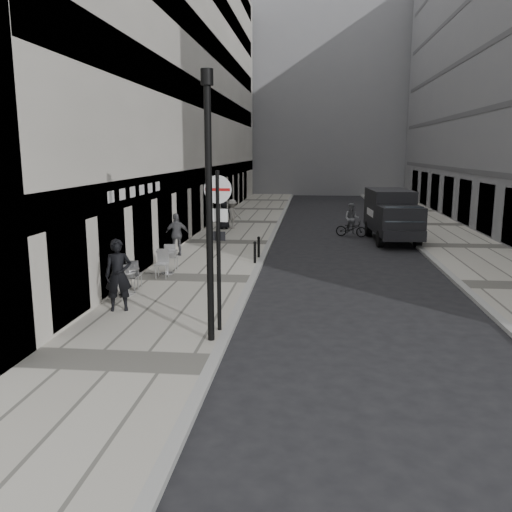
{
  "coord_description": "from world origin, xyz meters",
  "views": [
    {
      "loc": [
        2.0,
        -7.7,
        4.44
      ],
      "look_at": [
        0.39,
        7.91,
        1.4
      ],
      "focal_mm": 38.0,
      "sensor_mm": 36.0,
      "label": 1
    }
  ],
  "objects_px": {
    "walking_man": "(118,275)",
    "lamppost": "(209,195)",
    "sign_post": "(218,230)",
    "cyclist": "(351,224)",
    "panel_van": "(392,213)"
  },
  "relations": [
    {
      "from": "walking_man",
      "to": "lamppost",
      "type": "relative_size",
      "value": 0.33
    },
    {
      "from": "walking_man",
      "to": "sign_post",
      "type": "height_order",
      "value": "sign_post"
    },
    {
      "from": "sign_post",
      "to": "cyclist",
      "type": "height_order",
      "value": "sign_post"
    },
    {
      "from": "walking_man",
      "to": "lamppost",
      "type": "distance_m",
      "value": 4.33
    },
    {
      "from": "lamppost",
      "to": "panel_van",
      "type": "xyz_separation_m",
      "value": [
        6.26,
        15.64,
        -2.06
      ]
    },
    {
      "from": "walking_man",
      "to": "lamppost",
      "type": "bearing_deg",
      "value": -52.17
    },
    {
      "from": "walking_man",
      "to": "sign_post",
      "type": "relative_size",
      "value": 0.51
    },
    {
      "from": "sign_post",
      "to": "lamppost",
      "type": "height_order",
      "value": "lamppost"
    },
    {
      "from": "walking_man",
      "to": "panel_van",
      "type": "distance_m",
      "value": 16.37
    },
    {
      "from": "sign_post",
      "to": "cyclist",
      "type": "bearing_deg",
      "value": 82.72
    },
    {
      "from": "lamppost",
      "to": "panel_van",
      "type": "height_order",
      "value": "lamppost"
    },
    {
      "from": "sign_post",
      "to": "panel_van",
      "type": "bearing_deg",
      "value": 75.17
    },
    {
      "from": "walking_man",
      "to": "sign_post",
      "type": "xyz_separation_m",
      "value": [
        3.03,
        -1.37,
        1.49
      ]
    },
    {
      "from": "walking_man",
      "to": "sign_post",
      "type": "bearing_deg",
      "value": -41.09
    },
    {
      "from": "lamppost",
      "to": "panel_van",
      "type": "relative_size",
      "value": 1.1
    }
  ]
}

